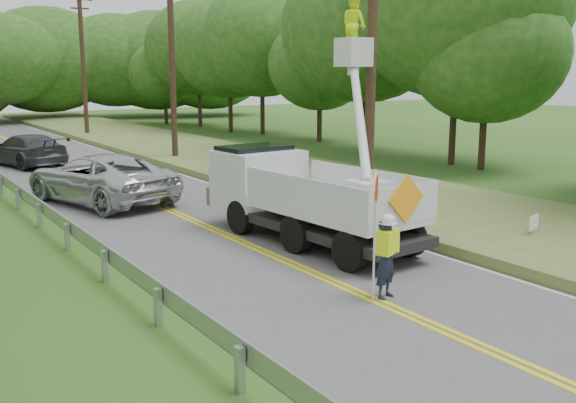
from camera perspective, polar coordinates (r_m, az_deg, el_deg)
ground at (r=11.49m, az=17.06°, el=-12.34°), size 140.00×140.00×0.00m
road at (r=22.63m, az=-11.19°, el=-0.37°), size 7.20×96.00×0.03m
guardrail at (r=22.26m, az=-21.75°, el=0.26°), size 0.18×48.00×0.77m
utility_poles at (r=27.08m, az=-4.05°, el=12.89°), size 1.60×43.30×10.00m
tall_grass_verge at (r=26.05m, az=3.40°, el=1.66°), size 7.00×96.00×0.30m
treeline_right at (r=38.45m, az=5.04°, el=14.18°), size 11.22×51.29×12.30m
flagger at (r=13.19m, az=8.57°, el=-4.45°), size 1.02×0.63×2.62m
bucket_truck at (r=18.12m, az=0.64°, el=1.84°), size 4.54×6.94×6.65m
suv_silver at (r=23.54m, az=-16.06°, el=1.98°), size 4.37×6.66×1.70m
suv_darkgrey at (r=33.87m, az=-21.84°, el=4.18°), size 3.34×5.60×1.52m
yard_sign at (r=18.36m, az=20.61°, el=-1.81°), size 0.54×0.16×0.80m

